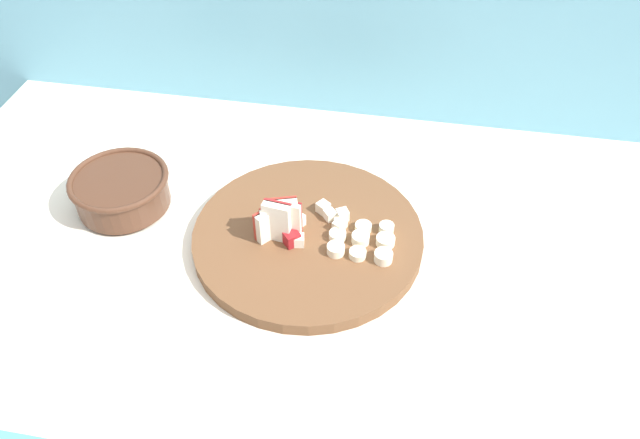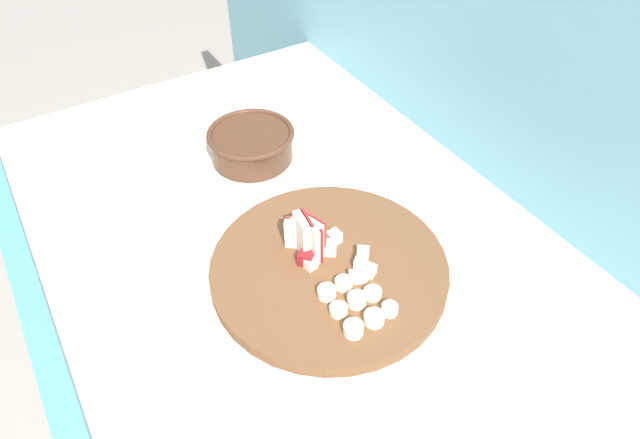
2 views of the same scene
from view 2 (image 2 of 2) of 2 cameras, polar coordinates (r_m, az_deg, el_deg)
tiled_countertop at (r=1.19m, az=0.24°, el=-20.67°), size 1.40×0.77×0.87m
tile_backsplash at (r=1.18m, az=17.50°, el=-5.60°), size 2.40×0.04×1.31m
cutting_board at (r=0.84m, az=0.93°, el=-5.01°), size 0.35×0.35×0.02m
apple_wedge_fan at (r=0.83m, az=-1.39°, el=-1.62°), size 0.07×0.05×0.07m
apple_dice_pile at (r=0.83m, az=1.63°, el=-3.77°), size 0.11×0.10×0.02m
banana_slice_rows at (r=0.78m, az=3.75°, el=-8.48°), size 0.10×0.09×0.02m
ceramic_bowl at (r=1.04m, az=-6.98°, el=7.66°), size 0.16×0.16×0.06m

